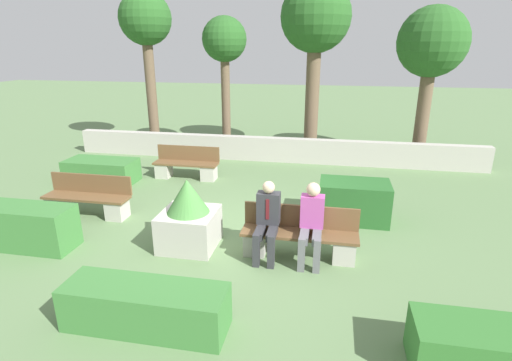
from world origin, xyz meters
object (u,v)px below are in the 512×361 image
object	(u,v)px
tree_center_left	(224,45)
tree_rightmost	(432,46)
bench_front	(299,238)
person_seated_man	(267,217)
tree_center_right	(315,22)
planter_corner_left	(189,217)
person_seated_woman	(312,220)
bench_left_side	(88,201)
tree_leftmost	(146,24)
bench_right_side	(186,167)

from	to	relation	value
tree_center_left	tree_rightmost	world-z (taller)	tree_rightmost
bench_front	tree_rightmost	world-z (taller)	tree_rightmost
person_seated_man	tree_center_left	world-z (taller)	tree_center_left
tree_rightmost	tree_center_right	bearing A→B (deg)	173.46
tree_center_right	planter_corner_left	bearing A→B (deg)	-103.68
planter_corner_left	tree_center_right	bearing A→B (deg)	76.32
bench_front	tree_rightmost	size ratio (longest dim) A/B	0.44
tree_center_right	tree_rightmost	size ratio (longest dim) A/B	1.18
person_seated_man	planter_corner_left	distance (m)	1.42
person_seated_woman	planter_corner_left	xyz separation A→B (m)	(-2.13, 0.11, -0.19)
bench_left_side	tree_center_right	bearing A→B (deg)	65.11
bench_left_side	tree_center_right	world-z (taller)	tree_center_right
person_seated_woman	tree_leftmost	world-z (taller)	tree_leftmost
bench_front	person_seated_woman	xyz separation A→B (m)	(0.20, -0.14, 0.41)
bench_front	tree_rightmost	distance (m)	7.88
person_seated_woman	tree_rightmost	world-z (taller)	tree_rightmost
bench_front	bench_right_side	world-z (taller)	same
bench_left_side	person_seated_man	size ratio (longest dim) A/B	1.39
bench_left_side	bench_right_side	size ratio (longest dim) A/B	1.05
bench_front	planter_corner_left	distance (m)	1.95
tree_leftmost	person_seated_man	bearing A→B (deg)	-53.86
tree_center_left	tree_center_right	bearing A→B (deg)	2.59
bench_right_side	tree_center_left	bearing A→B (deg)	79.83
bench_front	tree_center_left	xyz separation A→B (m)	(-3.06, 6.83, 3.09)
bench_front	bench_right_side	size ratio (longest dim) A/B	1.13
bench_left_side	bench_right_side	xyz separation A→B (m)	(1.16, 2.75, -0.00)
bench_left_side	tree_center_right	size ratio (longest dim) A/B	0.34
bench_right_side	person_seated_man	world-z (taller)	person_seated_man
person_seated_man	planter_corner_left	size ratio (longest dim) A/B	1.05
tree_rightmost	person_seated_woman	bearing A→B (deg)	-113.31
tree_leftmost	tree_center_right	xyz separation A→B (m)	(5.53, -0.07, 0.02)
tree_rightmost	bench_front	bearing A→B (deg)	-115.15
tree_center_left	planter_corner_left	bearing A→B (deg)	-80.71
bench_left_side	tree_rightmost	bearing A→B (deg)	47.02
planter_corner_left	tree_center_left	world-z (taller)	tree_center_left
bench_left_side	tree_center_left	distance (m)	6.86
person_seated_woman	tree_center_right	size ratio (longest dim) A/B	0.25
bench_left_side	bench_right_side	world-z (taller)	same
bench_left_side	tree_center_left	size ratio (longest dim) A/B	0.42
planter_corner_left	bench_right_side	bearing A→B (deg)	110.91
bench_front	tree_center_left	bearing A→B (deg)	114.13
person_seated_man	tree_center_right	size ratio (longest dim) A/B	0.25
bench_right_side	planter_corner_left	bearing A→B (deg)	-74.38
planter_corner_left	tree_center_left	size ratio (longest dim) A/B	0.29
tree_leftmost	bench_front	bearing A→B (deg)	-50.64
bench_front	tree_center_right	size ratio (longest dim) A/B	0.37
bench_left_side	person_seated_woman	bearing A→B (deg)	-2.14
tree_leftmost	tree_center_left	distance (m)	2.79
bench_front	person_seated_woman	bearing A→B (deg)	-35.19
bench_left_side	tree_center_right	xyz separation A→B (m)	(4.25, 6.08, 3.74)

